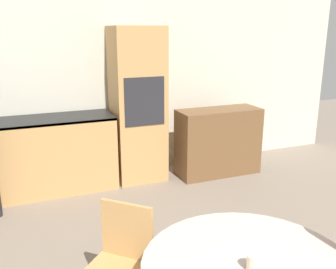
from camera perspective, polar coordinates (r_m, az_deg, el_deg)
wall_back at (r=5.11m, az=-8.30°, el=8.27°), size 7.16×0.05×2.60m
kitchen_counter at (r=4.81m, az=-23.68°, el=-3.46°), size 2.59×0.60×0.93m
oven_unit at (r=4.89m, az=-4.65°, el=4.46°), size 0.64×0.59×1.99m
sideboard at (r=5.19m, az=7.65°, el=-1.11°), size 1.14×0.45×0.91m
chair_far_left at (r=2.63m, az=-7.23°, el=-18.40°), size 0.57×0.57×0.85m
cup at (r=2.12m, az=12.96°, el=-18.51°), size 0.08×0.08×0.09m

